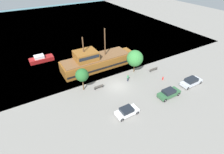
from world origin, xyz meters
The scene contains 13 objects.
ground_plane centered at (0.00, 0.00, 0.00)m, with size 160.00×160.00×0.00m, color gray.
water_surface centered at (0.00, 44.00, 0.00)m, with size 80.00×80.00×0.00m, color teal.
pirate_ship centered at (-0.56, 9.03, 1.74)m, with size 17.57×5.08×9.05m.
moored_boat_dockside centered at (-11.00, 18.80, 0.65)m, with size 5.78×2.26×1.69m.
parked_car_curb_front centered at (-2.79, -7.30, 0.67)m, with size 3.89×1.85×1.36m.
parked_car_curb_mid centered at (13.25, -7.07, 0.75)m, with size 4.77×1.89×1.54m.
parked_car_curb_rear centered at (6.59, -7.44, 0.75)m, with size 4.40×1.85×1.50m.
fire_hydrant centered at (9.55, -2.89, 0.41)m, with size 0.42×0.25×0.76m.
bench_promenade_east centered at (-3.62, 1.32, 0.44)m, with size 1.86×0.45×0.85m.
bench_promenade_west centered at (10.31, 0.88, 0.45)m, with size 2.00×0.45×0.85m.
pedestrian_walking_near centered at (2.83, 0.55, 0.82)m, with size 0.32×0.32×1.62m.
tree_row_east centered at (-6.38, 2.52, 3.43)m, with size 2.53×2.53×4.72m.
tree_row_mideast centered at (6.21, 2.94, 3.40)m, with size 3.64×3.64×5.23m.
Camera 1 is at (-15.37, -23.85, 21.38)m, focal length 28.00 mm.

